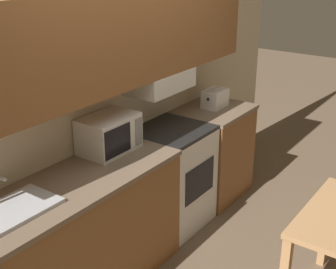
# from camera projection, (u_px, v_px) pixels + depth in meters

# --- Properties ---
(ground_plane) EXTENTS (16.00, 16.00, 0.00)m
(ground_plane) POSITION_uv_depth(u_px,v_px,m) (114.00, 234.00, 4.08)
(ground_plane) COLOR brown
(wall_back) EXTENTS (5.38, 0.38, 2.55)m
(wall_back) POSITION_uv_depth(u_px,v_px,m) (113.00, 67.00, 3.49)
(wall_back) COLOR beige
(wall_back) RESTS_ON ground_plane
(lower_counter_main) EXTENTS (1.65, 0.61, 0.91)m
(lower_counter_main) POSITION_uv_depth(u_px,v_px,m) (78.00, 239.00, 3.24)
(lower_counter_main) COLOR brown
(lower_counter_main) RESTS_ON ground_plane
(lower_counter_right_stub) EXTENTS (0.71, 0.61, 0.91)m
(lower_counter_right_stub) POSITION_uv_depth(u_px,v_px,m) (212.00, 152.00, 4.61)
(lower_counter_right_stub) COLOR brown
(lower_counter_right_stub) RESTS_ON ground_plane
(stove_range) EXTENTS (0.62, 0.58, 0.91)m
(stove_range) POSITION_uv_depth(u_px,v_px,m) (172.00, 177.00, 4.11)
(stove_range) COLOR white
(stove_range) RESTS_ON ground_plane
(microwave) EXTENTS (0.44, 0.30, 0.27)m
(microwave) POSITION_uv_depth(u_px,v_px,m) (109.00, 134.00, 3.47)
(microwave) COLOR white
(microwave) RESTS_ON lower_counter_main
(toaster) EXTENTS (0.26, 0.17, 0.17)m
(toaster) POSITION_uv_depth(u_px,v_px,m) (215.00, 98.00, 4.44)
(toaster) COLOR white
(toaster) RESTS_ON lower_counter_right_stub
(sink_basin) EXTENTS (0.56, 0.32, 0.23)m
(sink_basin) POSITION_uv_depth(u_px,v_px,m) (10.00, 211.00, 2.69)
(sink_basin) COLOR #B7BABF
(sink_basin) RESTS_ON lower_counter_main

